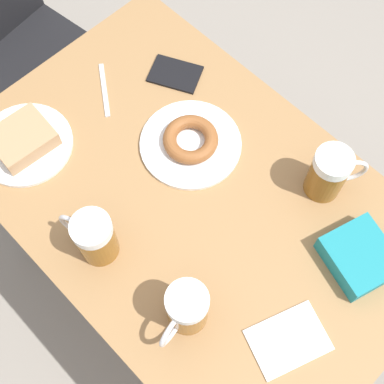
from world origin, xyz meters
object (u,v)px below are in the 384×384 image
(chair, at_px, (7,26))
(plate_with_cake, at_px, (24,141))
(beer_mug_center, at_px, (329,173))
(fork, at_px, (104,90))
(beer_mug_right, at_px, (94,237))
(plate_with_donut, at_px, (191,142))
(beer_mug_left, at_px, (186,309))
(passport_near_edge, at_px, (175,74))
(napkin_folded, at_px, (288,340))
(blue_pouch, at_px, (359,257))

(chair, bearing_deg, plate_with_cake, -122.74)
(beer_mug_center, xyz_separation_m, fork, (-0.18, 0.56, -0.07))
(beer_mug_right, xyz_separation_m, fork, (0.28, 0.31, -0.07))
(plate_with_donut, height_order, beer_mug_right, beer_mug_right)
(chair, height_order, beer_mug_left, chair)
(plate_with_cake, height_order, passport_near_edge, plate_with_cake)
(napkin_folded, relative_size, blue_pouch, 1.05)
(plate_with_cake, xyz_separation_m, plate_with_donut, (0.28, -0.28, -0.00))
(beer_mug_left, bearing_deg, fork, 65.71)
(beer_mug_left, relative_size, passport_near_edge, 0.90)
(chair, xyz_separation_m, napkin_folded, (-0.15, -1.28, 0.22))
(passport_near_edge, bearing_deg, plate_with_donut, -123.64)
(chair, distance_m, plate_with_cake, 0.64)
(plate_with_cake, relative_size, passport_near_edge, 1.49)
(chair, distance_m, beer_mug_center, 1.15)
(chair, bearing_deg, passport_near_edge, -84.75)
(beer_mug_center, relative_size, blue_pouch, 0.79)
(passport_near_edge, bearing_deg, fork, 150.51)
(plate_with_donut, xyz_separation_m, napkin_folded, (-0.18, -0.47, -0.01))
(napkin_folded, bearing_deg, passport_near_edge, 65.24)
(fork, relative_size, blue_pouch, 0.81)
(chair, height_order, blue_pouch, chair)
(chair, bearing_deg, napkin_folded, -104.19)
(beer_mug_left, bearing_deg, beer_mug_right, 97.47)
(blue_pouch, bearing_deg, plate_with_donut, 96.71)
(beer_mug_center, relative_size, beer_mug_right, 1.00)
(beer_mug_left, distance_m, blue_pouch, 0.39)
(plate_with_cake, bearing_deg, chair, 64.72)
(beer_mug_center, xyz_separation_m, beer_mug_right, (-0.46, 0.25, 0.00))
(plate_with_cake, height_order, beer_mug_right, beer_mug_right)
(beer_mug_center, bearing_deg, passport_near_edge, 92.79)
(plate_with_donut, distance_m, beer_mug_right, 0.33)
(plate_with_cake, relative_size, beer_mug_left, 1.66)
(chair, relative_size, fork, 6.73)
(chair, xyz_separation_m, beer_mug_center, (0.17, -1.11, 0.28))
(beer_mug_left, relative_size, napkin_folded, 0.75)
(beer_mug_right, relative_size, napkin_folded, 0.75)
(chair, relative_size, beer_mug_center, 6.89)
(plate_with_cake, xyz_separation_m, beer_mug_left, (-0.01, -0.56, 0.05))
(napkin_folded, xyz_separation_m, blue_pouch, (0.23, 0.01, 0.02))
(beer_mug_left, xyz_separation_m, napkin_folded, (0.11, -0.18, -0.07))
(plate_with_donut, distance_m, blue_pouch, 0.46)
(napkin_folded, distance_m, fork, 0.74)
(beer_mug_center, bearing_deg, blue_pouch, -117.42)
(plate_with_donut, bearing_deg, fork, 99.34)
(napkin_folded, height_order, passport_near_edge, passport_near_edge)
(beer_mug_center, bearing_deg, plate_with_donut, 115.42)
(beer_mug_center, xyz_separation_m, napkin_folded, (-0.32, -0.17, -0.07))
(plate_with_cake, bearing_deg, beer_mug_left, -91.09)
(chair, relative_size, plate_with_donut, 3.89)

